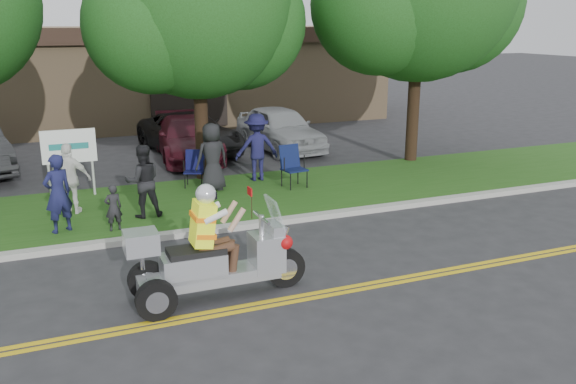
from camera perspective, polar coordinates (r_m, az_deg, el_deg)
name	(u,v)px	position (r m, az deg, el deg)	size (l,w,h in m)	color
ground	(286,286)	(10.15, -0.20, -8.83)	(120.00, 120.00, 0.00)	#28282B
centerline_near	(300,301)	(9.66, 1.12, -10.12)	(60.00, 0.10, 0.01)	gold
centerline_far	(296,296)	(9.80, 0.74, -9.74)	(60.00, 0.10, 0.01)	gold
curb	(231,227)	(12.81, -5.35, -3.31)	(60.00, 0.25, 0.12)	#A8A89E
grass_verge	(205,201)	(14.79, -7.81, -0.81)	(60.00, 4.00, 0.10)	#215015
commercial_building	(167,73)	(28.16, -11.24, 10.88)	(18.00, 8.20, 4.00)	#9E7F5B
tree_mid	(199,12)	(16.30, -8.34, 16.29)	(5.88, 4.80, 7.05)	#332114
business_sign	(69,150)	(15.45, -19.80, 3.71)	(1.25, 0.06, 1.75)	silver
trike_scooter	(211,260)	(9.56, -7.24, -6.31)	(2.85, 0.95, 1.87)	black
lawn_chair_a	(195,166)	(15.86, -8.73, 2.42)	(0.65, 0.66, 0.93)	black
lawn_chair_b	(292,163)	(15.63, 0.36, 2.70)	(0.64, 0.66, 1.07)	black
spectator_adult_left	(58,193)	(12.97, -20.73, -0.13)	(0.58, 0.38, 1.60)	#191B46
spectator_adult_mid	(143,181)	(13.46, -13.41, 0.99)	(0.77, 0.60, 1.59)	black
spectator_adult_right	(70,179)	(14.17, -19.74, 1.18)	(0.92, 0.38, 1.57)	white
spectator_chair_a	(257,147)	(16.22, -2.95, 4.22)	(1.15, 0.66, 1.79)	#181742
spectator_chair_b	(212,157)	(15.28, -7.11, 3.27)	(0.84, 0.55, 1.72)	black
child_left	(113,208)	(12.79, -16.02, -1.42)	(0.35, 0.23, 0.96)	black
parked_car_mid	(190,134)	(20.36, -9.12, 5.41)	(2.18, 4.73, 1.31)	black
parked_car_right	(188,138)	(19.59, -9.37, 4.99)	(1.83, 4.50, 1.31)	#420F1A
parked_car_far_right	(280,128)	(20.65, -0.77, 5.98)	(1.75, 4.35, 1.48)	#9A9DA1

